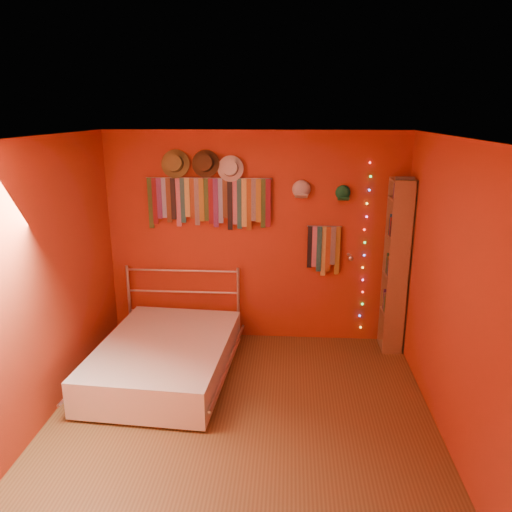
% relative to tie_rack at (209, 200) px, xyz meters
% --- Properties ---
extents(ground, '(3.50, 3.50, 0.00)m').
position_rel_tie_rack_xyz_m(ground, '(0.52, -1.68, -1.71)').
color(ground, brown).
rests_on(ground, ground).
extents(back_wall, '(3.50, 0.02, 2.50)m').
position_rel_tie_rack_xyz_m(back_wall, '(0.52, 0.07, -0.46)').
color(back_wall, maroon).
rests_on(back_wall, ground).
extents(right_wall, '(0.02, 3.50, 2.50)m').
position_rel_tie_rack_xyz_m(right_wall, '(2.27, -1.68, -0.46)').
color(right_wall, maroon).
rests_on(right_wall, ground).
extents(left_wall, '(0.02, 3.50, 2.50)m').
position_rel_tie_rack_xyz_m(left_wall, '(-1.23, -1.68, -0.46)').
color(left_wall, maroon).
rests_on(left_wall, ground).
extents(ceiling, '(3.50, 3.50, 0.02)m').
position_rel_tie_rack_xyz_m(ceiling, '(0.52, -1.68, 0.79)').
color(ceiling, white).
rests_on(ceiling, back_wall).
extents(tie_rack, '(1.45, 0.03, 0.61)m').
position_rel_tie_rack_xyz_m(tie_rack, '(0.00, 0.00, 0.00)').
color(tie_rack, silver).
rests_on(tie_rack, back_wall).
extents(small_tie_rack, '(0.40, 0.03, 0.60)m').
position_rel_tie_rack_xyz_m(small_tie_rack, '(1.33, 0.00, -0.54)').
color(small_tie_rack, silver).
rests_on(small_tie_rack, back_wall).
extents(fedora_olive, '(0.32, 0.18, 0.32)m').
position_rel_tie_rack_xyz_m(fedora_olive, '(-0.38, -0.04, 0.42)').
color(fedora_olive, olive).
rests_on(fedora_olive, back_wall).
extents(fedora_brown, '(0.31, 0.17, 0.31)m').
position_rel_tie_rack_xyz_m(fedora_brown, '(-0.03, -0.03, 0.43)').
color(fedora_brown, '#462E19').
rests_on(fedora_brown, back_wall).
extents(fedora_white, '(0.30, 0.16, 0.29)m').
position_rel_tie_rack_xyz_m(fedora_white, '(0.25, -0.03, 0.37)').
color(fedora_white, silver).
rests_on(fedora_white, back_wall).
extents(cap_white, '(0.19, 0.24, 0.19)m').
position_rel_tie_rack_xyz_m(cap_white, '(1.05, 0.01, 0.14)').
color(cap_white, beige).
rests_on(cap_white, back_wall).
extents(cap_green, '(0.17, 0.22, 0.17)m').
position_rel_tie_rack_xyz_m(cap_green, '(1.52, 0.01, 0.10)').
color(cap_green, '#19743D').
rests_on(cap_green, back_wall).
extents(fairy_lights, '(0.06, 0.02, 2.01)m').
position_rel_tie_rack_xyz_m(fairy_lights, '(1.80, 0.03, -0.55)').
color(fairy_lights, '#FF3333').
rests_on(fairy_lights, back_wall).
extents(reading_lamp, '(0.06, 0.27, 0.08)m').
position_rel_tie_rack_xyz_m(reading_lamp, '(1.62, -0.14, -0.61)').
color(reading_lamp, silver).
rests_on(reading_lamp, back_wall).
extents(bookshelf, '(0.25, 0.34, 2.00)m').
position_rel_tie_rack_xyz_m(bookshelf, '(2.18, -0.15, -0.69)').
color(bookshelf, '#8F6140').
rests_on(bookshelf, ground).
extents(bed, '(1.50, 1.93, 0.91)m').
position_rel_tie_rack_xyz_m(bed, '(-0.35, -0.99, -1.50)').
color(bed, silver).
rests_on(bed, ground).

